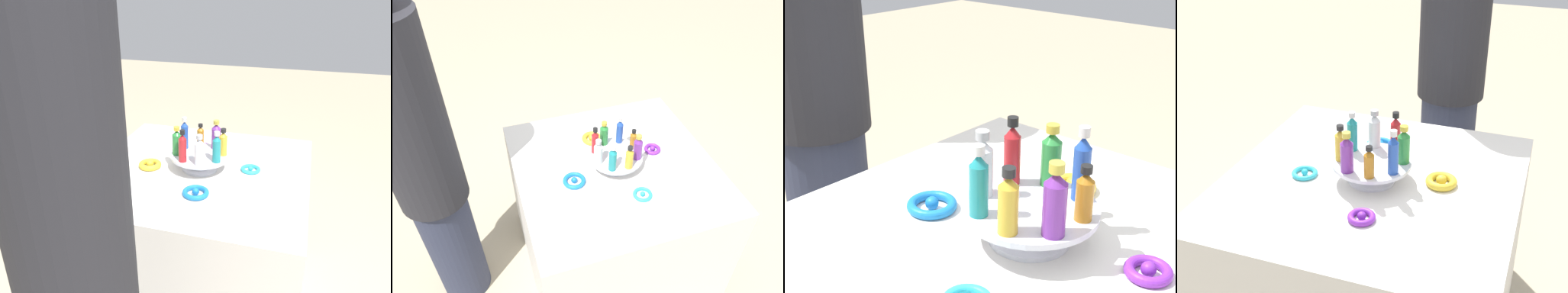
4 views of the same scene
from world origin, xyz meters
TOP-DOWN VIEW (x-y plane):
  - display_stand at (0.00, 0.00)m, footprint 0.27×0.27m
  - bottle_clear at (-0.10, -0.03)m, footprint 0.04×0.04m
  - bottle_teal at (-0.05, -0.09)m, footprint 0.04×0.04m
  - bottle_gold at (0.03, -0.10)m, footprint 0.04×0.04m
  - bottle_purple at (0.09, -0.05)m, footprint 0.04×0.04m
  - bottle_amber at (0.10, 0.03)m, footprint 0.03×0.03m
  - bottle_blue at (0.05, 0.09)m, footprint 0.03×0.03m
  - bottle_green at (-0.03, 0.10)m, footprint 0.04×0.04m
  - bottle_red at (-0.09, 0.05)m, footprint 0.03×0.03m
  - ribbon_bow_purple at (0.23, 0.05)m, footprint 0.09×0.09m
  - ribbon_bow_gold at (-0.05, 0.23)m, footprint 0.11×0.11m
  - ribbon_bow_blue at (-0.23, -0.05)m, footprint 0.11×0.11m
  - person_figure at (-0.86, 0.08)m, footprint 0.31×0.31m

SIDE VIEW (x-z plane):
  - ribbon_bow_purple at x=0.23m, z-range 0.77..0.79m
  - ribbon_bow_blue at x=-0.23m, z-range 0.77..0.79m
  - ribbon_bow_gold at x=-0.05m, z-range 0.76..0.80m
  - display_stand at x=0.00m, z-range 0.78..0.85m
  - bottle_amber at x=0.10m, z-range 0.84..0.95m
  - bottle_gold at x=0.03m, z-range 0.84..0.96m
  - bottle_green at x=-0.03m, z-range 0.84..0.97m
  - bottle_clear at x=-0.10m, z-range 0.84..0.97m
  - bottle_purple at x=0.09m, z-range 0.84..0.98m
  - bottle_teal at x=-0.05m, z-range 0.84..0.98m
  - person_figure at x=-0.86m, z-range 0.01..1.81m
  - bottle_red at x=-0.09m, z-range 0.84..0.98m
  - bottle_blue at x=0.05m, z-range 0.84..0.99m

